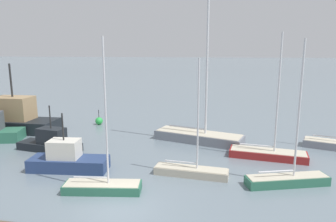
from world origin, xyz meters
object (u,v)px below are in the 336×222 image
sailboat_0 (287,178)px  sailboat_2 (191,170)px  sailboat_3 (103,185)px  sailboat_5 (268,153)px  fishing_boat_2 (68,159)px  channel_buoy_0 (99,121)px  fishing_boat_0 (50,142)px  sailboat_1 (199,134)px  fishing_boat_1 (12,119)px

sailboat_0 → sailboat_2: bearing=158.1°
sailboat_3 → sailboat_5: bearing=28.2°
sailboat_3 → fishing_boat_2: sailboat_3 is taller
channel_buoy_0 → sailboat_2: bearing=-47.1°
sailboat_2 → fishing_boat_0: size_ratio=1.39×
fishing_boat_0 → fishing_boat_2: size_ratio=1.01×
sailboat_1 → channel_buoy_0: (-10.68, 4.30, -0.26)m
channel_buoy_0 → sailboat_1: bearing=-21.9°
sailboat_3 → channel_buoy_0: bearing=104.9°
fishing_boat_0 → fishing_boat_2: (3.21, -3.40, 0.06)m
fishing_boat_1 → fishing_boat_2: 12.92m
channel_buoy_0 → fishing_boat_2: bearing=-77.0°
sailboat_2 → fishing_boat_1: sailboat_2 is taller
sailboat_3 → fishing_boat_0: size_ratio=1.61×
sailboat_0 → sailboat_2: (-5.59, 0.42, -0.06)m
fishing_boat_0 → channel_buoy_0: size_ratio=3.30×
fishing_boat_1 → channel_buoy_0: size_ratio=5.66×
sailboat_1 → sailboat_5: size_ratio=1.65×
fishing_boat_0 → sailboat_5: bearing=12.6°
sailboat_0 → sailboat_3: sailboat_3 is taller
sailboat_5 → fishing_boat_2: 13.88m
channel_buoy_0 → sailboat_0: bearing=-36.3°
sailboat_2 → fishing_boat_0: bearing=170.7°
fishing_boat_1 → channel_buoy_0: fishing_boat_1 is taller
sailboat_5 → fishing_boat_0: (-16.33, -1.13, 0.24)m
sailboat_5 → fishing_boat_0: sailboat_5 is taller
fishing_boat_1 → channel_buoy_0: bearing=26.7°
sailboat_0 → sailboat_2: sailboat_0 is taller
sailboat_5 → sailboat_3: bearing=-136.0°
fishing_boat_1 → sailboat_2: bearing=-24.7°
fishing_boat_1 → fishing_boat_2: bearing=-40.7°
sailboat_3 → sailboat_5: 12.05m
sailboat_1 → fishing_boat_0: (-11.12, -4.33, 0.00)m
sailboat_0 → sailboat_3: (-10.18, -2.61, -0.05)m
sailboat_2 → sailboat_3: sailboat_3 is taller
sailboat_1 → fishing_boat_2: (-7.91, -7.73, 0.06)m
sailboat_2 → fishing_boat_1: (-17.96, 7.77, 0.81)m
sailboat_5 → fishing_boat_1: bearing=178.7°
fishing_boat_0 → fishing_boat_1: size_ratio=0.58×
sailboat_0 → sailboat_5: (-0.46, 4.51, -0.01)m
sailboat_1 → fishing_boat_0: 11.93m
sailboat_3 → sailboat_0: bearing=6.4°
sailboat_1 → fishing_boat_1: size_ratio=1.63×
sailboat_1 → channel_buoy_0: bearing=174.8°
sailboat_1 → channel_buoy_0: sailboat_1 is taller
sailboat_1 → sailboat_2: bearing=-72.7°
sailboat_0 → sailboat_1: size_ratio=0.57×
sailboat_3 → sailboat_2: bearing=25.4°
sailboat_0 → sailboat_5: bearing=78.2°
sailboat_0 → fishing_boat_0: sailboat_0 is taller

